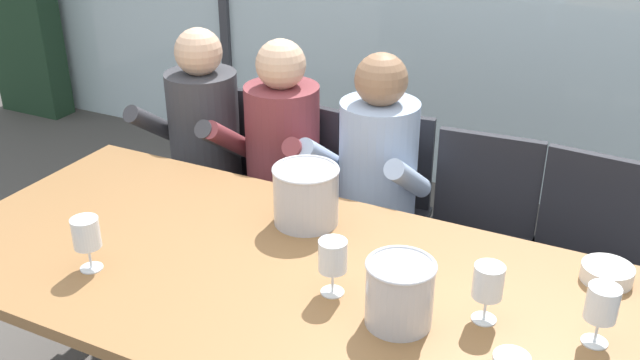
{
  "coord_description": "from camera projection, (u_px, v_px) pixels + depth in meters",
  "views": [
    {
      "loc": [
        0.98,
        -1.6,
        1.98
      ],
      "look_at": [
        0.0,
        0.35,
        0.91
      ],
      "focal_mm": 40.38,
      "sensor_mm": 36.0,
      "label": 1
    }
  ],
  "objects": [
    {
      "name": "chair_near_window_right",
      "position": [
        584.0,
        255.0,
        2.72
      ],
      "size": [
        0.48,
        0.48,
        0.9
      ],
      "rotation": [
        0.0,
        0.0,
        -0.08
      ],
      "color": "#232328",
      "rests_on": "ground"
    },
    {
      "name": "chair_center",
      "position": [
        377.0,
        202.0,
        3.11
      ],
      "size": [
        0.5,
        0.5,
        0.9
      ],
      "rotation": [
        0.0,
        0.0,
        0.14
      ],
      "color": "#232328",
      "rests_on": "ground"
    },
    {
      "name": "person_pale_blue_shirt",
      "position": [
        369.0,
        183.0,
        2.89
      ],
      "size": [
        0.48,
        0.63,
        1.21
      ],
      "rotation": [
        0.0,
        0.0,
        -0.07
      ],
      "color": "#9EB2D1",
      "rests_on": "ground"
    },
    {
      "name": "ground",
      "position": [
        382.0,
        300.0,
        3.36
      ],
      "size": [
        14.0,
        14.0,
        0.0
      ],
      "primitive_type": "plane",
      "color": "#4C4742"
    },
    {
      "name": "wine_glass_center_pour",
      "position": [
        602.0,
        306.0,
        1.85
      ],
      "size": [
        0.08,
        0.08,
        0.17
      ],
      "color": "silver",
      "rests_on": "dining_table"
    },
    {
      "name": "chair_left_of_center",
      "position": [
        288.0,
        187.0,
        3.24
      ],
      "size": [
        0.48,
        0.48,
        0.9
      ],
      "rotation": [
        0.0,
        0.0,
        -0.1
      ],
      "color": "#232328",
      "rests_on": "ground"
    },
    {
      "name": "ice_bucket_primary",
      "position": [
        306.0,
        194.0,
        2.44
      ],
      "size": [
        0.23,
        0.23,
        0.21
      ],
      "color": "#B7B7BC",
      "rests_on": "dining_table"
    },
    {
      "name": "wine_glass_spare_empty",
      "position": [
        488.0,
        284.0,
        1.93
      ],
      "size": [
        0.08,
        0.08,
        0.17
      ],
      "color": "silver",
      "rests_on": "dining_table"
    },
    {
      "name": "ice_bucket_secondary",
      "position": [
        400.0,
        292.0,
        1.93
      ],
      "size": [
        0.19,
        0.19,
        0.19
      ],
      "color": "#B7B7BC",
      "rests_on": "dining_table"
    },
    {
      "name": "chair_right_of_center",
      "position": [
        478.0,
        229.0,
        2.9
      ],
      "size": [
        0.47,
        0.47,
        0.9
      ],
      "rotation": [
        0.0,
        0.0,
        0.07
      ],
      "color": "#232328",
      "rests_on": "ground"
    },
    {
      "name": "wine_glass_by_left_taster",
      "position": [
        86.0,
        235.0,
        2.17
      ],
      "size": [
        0.08,
        0.08,
        0.17
      ],
      "color": "silver",
      "rests_on": "dining_table"
    },
    {
      "name": "person_charcoal_jacket",
      "position": [
        195.0,
        145.0,
        3.23
      ],
      "size": [
        0.47,
        0.61,
        1.21
      ],
      "rotation": [
        0.0,
        0.0,
        -0.02
      ],
      "color": "#38383D",
      "rests_on": "ground"
    },
    {
      "name": "chair_near_curtain",
      "position": [
        211.0,
        168.0,
        3.43
      ],
      "size": [
        0.5,
        0.5,
        0.9
      ],
      "rotation": [
        0.0,
        0.0,
        0.14
      ],
      "color": "#232328",
      "rests_on": "ground"
    },
    {
      "name": "dining_table",
      "position": [
        270.0,
        287.0,
        2.25
      ],
      "size": [
        2.21,
        1.05,
        0.76
      ],
      "color": "olive",
      "rests_on": "ground"
    },
    {
      "name": "tasting_bowl",
      "position": [
        607.0,
        273.0,
        2.15
      ],
      "size": [
        0.15,
        0.15,
        0.05
      ],
      "primitive_type": "cylinder",
      "color": "silver",
      "rests_on": "dining_table"
    },
    {
      "name": "person_maroon_top",
      "position": [
        274.0,
        162.0,
        3.07
      ],
      "size": [
        0.46,
        0.61,
        1.21
      ],
      "rotation": [
        0.0,
        0.0,
        -0.02
      ],
      "color": "brown",
      "rests_on": "ground"
    },
    {
      "name": "wine_glass_by_right_taster",
      "position": [
        333.0,
        258.0,
        2.05
      ],
      "size": [
        0.08,
        0.08,
        0.17
      ],
      "color": "silver",
      "rests_on": "dining_table"
    }
  ]
}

